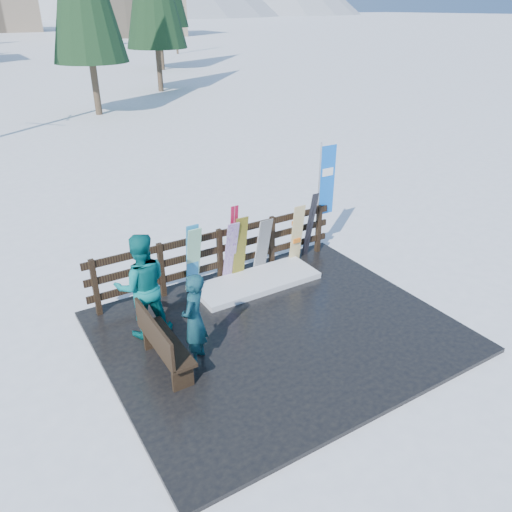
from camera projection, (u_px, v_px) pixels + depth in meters
ground at (278, 333)px, 9.05m from camera, size 700.00×700.00×0.00m
deck at (278, 331)px, 9.03m from camera, size 6.00×5.00×0.08m
fence at (220, 251)px, 10.39m from camera, size 5.60×0.10×1.15m
snow_patch at (257, 282)px, 10.46m from camera, size 2.63×1.00×0.12m
bench at (161, 342)px, 7.83m from camera, size 0.41×1.50×0.97m
snowboard_0 at (192, 259)px, 9.84m from camera, size 0.26×0.23×1.52m
snowboard_1 at (193, 260)px, 9.86m from camera, size 0.28×0.35×1.46m
snowboard_2 at (240, 248)px, 10.36m from camera, size 0.28×0.27×1.45m
snowboard_3 at (231, 252)px, 10.27m from camera, size 0.26×0.36×1.39m
snowboard_4 at (263, 246)px, 10.66m from camera, size 0.31×0.33×1.29m
snowboard_5 at (297, 234)px, 11.06m from camera, size 0.28×0.18×1.39m
ski_pair_a at (233, 243)px, 10.31m from camera, size 0.16×0.20×1.69m
ski_pair_b at (310, 225)px, 11.25m from camera, size 0.17×0.32×1.60m
rental_flag at (325, 185)px, 11.29m from camera, size 0.45×0.04×2.60m
person_front at (194, 319)px, 7.89m from camera, size 0.68×0.68×1.59m
person_back at (142, 286)px, 8.50m from camera, size 1.07×0.91×1.92m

